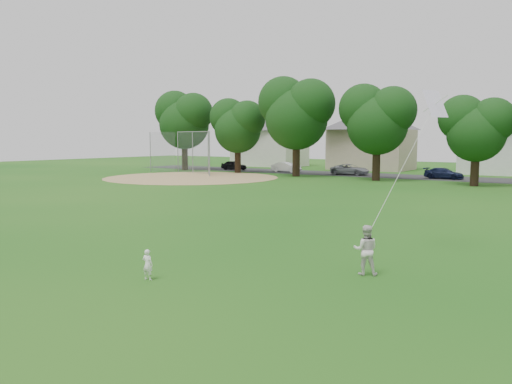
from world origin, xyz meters
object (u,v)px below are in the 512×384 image
Objects in this scene: older_boy at (366,250)px; baseball_backstop at (189,153)px; kite at (403,166)px; toddler at (148,265)px.

older_boy is 0.13× the size of baseball_backstop.
older_boy is 3.10m from kite.
older_boy is at bearing -41.26° from baseball_backstop.
older_boy is at bearing -152.31° from toddler.
kite reaches higher than older_boy.
kite is 44.64m from baseball_backstop.
toddler is 8.34m from kite.
older_boy reaches higher than toddler.
baseball_backstop is (-34.67, 28.11, -0.67)m from kite.
kite reaches higher than toddler.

